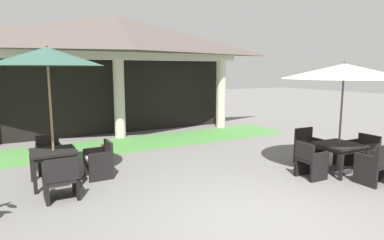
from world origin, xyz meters
name	(u,v)px	position (x,y,z in m)	size (l,w,h in m)	color
ground_plane	(262,222)	(0.00, 0.00, 0.00)	(60.00, 60.00, 0.00)	slate
background_pavilion	(117,44)	(0.00, 7.79, 3.32)	(9.99, 2.59, 4.29)	beige
lawn_strip	(132,144)	(0.00, 6.40, 0.00)	(11.79, 2.19, 0.01)	#47843D
patio_table_near_foreground	(339,148)	(3.33, 1.12, 0.61)	(0.96, 0.96, 0.71)	black
patio_umbrella_near_foreground	(344,72)	(3.33, 1.12, 2.39)	(2.83, 2.83, 2.64)	#2D2D2D
patio_chair_near_foreground_south	(375,165)	(3.30, 0.19, 0.42)	(0.58, 0.56, 0.91)	black
patio_chair_near_foreground_north	(308,147)	(3.36, 2.05, 0.42)	(0.64, 0.52, 0.91)	black
patio_chair_near_foreground_east	(363,152)	(4.26, 1.09, 0.40)	(0.55, 0.63, 0.82)	black
patio_chair_near_foreground_west	(310,161)	(2.41, 1.15, 0.41)	(0.52, 0.56, 0.84)	black
patio_table_mid_left	(54,155)	(-2.70, 3.54, 0.65)	(0.91, 0.91, 0.75)	black
patio_umbrella_mid_left	(47,58)	(-2.70, 3.54, 2.68)	(2.26, 2.26, 2.96)	#2D2D2D
patio_chair_mid_left_east	(100,160)	(-1.74, 3.55, 0.40)	(0.55, 0.60, 0.82)	black
patio_chair_mid_left_south	(61,180)	(-2.69, 2.57, 0.39)	(0.61, 0.57, 0.85)	black
patio_chair_mid_left_north	(49,156)	(-2.71, 4.50, 0.41)	(0.55, 0.56, 0.88)	black
terracotta_urn	(103,153)	(-1.31, 4.96, 0.18)	(0.31, 0.31, 0.44)	brown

